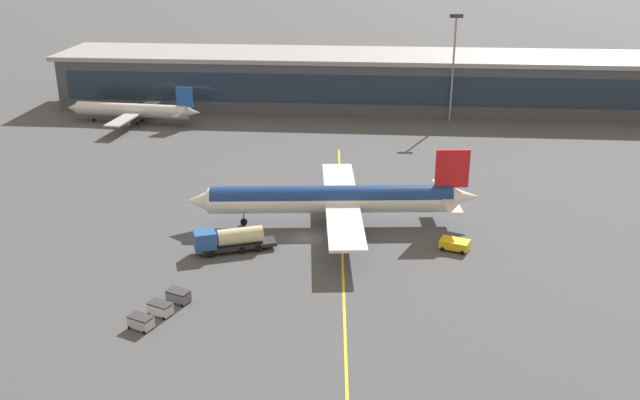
{
  "coord_description": "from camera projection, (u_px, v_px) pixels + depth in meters",
  "views": [
    {
      "loc": [
        9.23,
        -88.29,
        40.42
      ],
      "look_at": [
        1.48,
        3.39,
        4.5
      ],
      "focal_mm": 39.47,
      "sensor_mm": 36.0,
      "label": 1
    }
  ],
  "objects": [
    {
      "name": "fuel_tanker",
      "position": [
        229.0,
        239.0,
        92.98
      ],
      "size": [
        10.98,
        6.2,
        3.25
      ],
      "color": "#232326",
      "rests_on": "ground_plane"
    },
    {
      "name": "apron_lead_in_line",
      "position": [
        342.0,
        234.0,
        98.87
      ],
      "size": [
        5.82,
        79.83,
        0.01
      ],
      "primitive_type": "cube",
      "rotation": [
        0.0,
        0.0,
        0.07
      ],
      "color": "yellow",
      "rests_on": "ground_plane"
    },
    {
      "name": "commuter_jet_far",
      "position": [
        133.0,
        110.0,
        153.26
      ],
      "size": [
        30.98,
        24.59,
        8.5
      ],
      "color": "#B2B7BC",
      "rests_on": "ground_plane"
    },
    {
      "name": "apron_light_mast_0",
      "position": [
        454.0,
        60.0,
        151.7
      ],
      "size": [
        2.8,
        0.5,
        23.13
      ],
      "color": "gray",
      "rests_on": "ground_plane"
    },
    {
      "name": "pushback_tug",
      "position": [
        454.0,
        244.0,
        93.82
      ],
      "size": [
        4.35,
        3.45,
        1.4
      ],
      "color": "yellow",
      "rests_on": "ground_plane"
    },
    {
      "name": "terminal_building",
      "position": [
        420.0,
        81.0,
        165.92
      ],
      "size": [
        171.16,
        22.37,
        12.54
      ],
      "color": "#424751",
      "rests_on": "ground_plane"
    },
    {
      "name": "ground_plane",
      "position": [
        307.0,
        239.0,
        97.38
      ],
      "size": [
        700.0,
        700.0,
        0.0
      ],
      "primitive_type": "plane",
      "color": "#47494F"
    },
    {
      "name": "baggage_cart_1",
      "position": [
        160.0,
        308.0,
        78.07
      ],
      "size": [
        3.04,
        2.44,
        1.48
      ],
      "color": "#B2B7BC",
      "rests_on": "ground_plane"
    },
    {
      "name": "baggage_cart_0",
      "position": [
        141.0,
        322.0,
        75.43
      ],
      "size": [
        3.04,
        2.44,
        1.48
      ],
      "color": "#B2B7BC",
      "rests_on": "ground_plane"
    },
    {
      "name": "main_airliner",
      "position": [
        333.0,
        199.0,
        100.74
      ],
      "size": [
        42.21,
        33.62,
        11.18
      ],
      "color": "white",
      "rests_on": "ground_plane"
    },
    {
      "name": "baggage_cart_2",
      "position": [
        178.0,
        296.0,
        80.72
      ],
      "size": [
        3.04,
        2.44,
        1.48
      ],
      "color": "#595B60",
      "rests_on": "ground_plane"
    }
  ]
}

